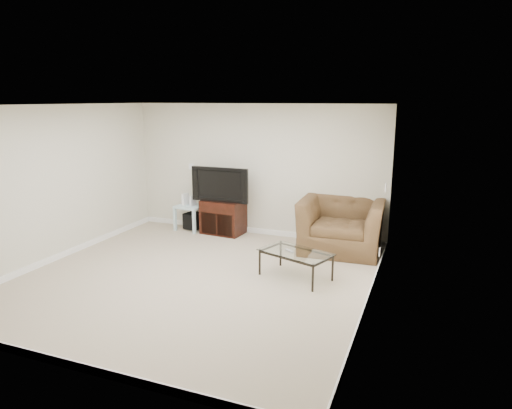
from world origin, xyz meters
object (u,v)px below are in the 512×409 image
at_px(subwoofer, 194,221).
at_px(television, 222,184).
at_px(tv_stand, 224,217).
at_px(coffee_table, 296,265).
at_px(side_table, 192,217).
at_px(recliner, 342,216).

bearing_deg(subwoofer, television, -4.17).
relative_size(tv_stand, television, 0.74).
bearing_deg(coffee_table, side_table, 147.41).
xyz_separation_m(television, subwoofer, (-0.68, 0.05, -0.82)).
bearing_deg(subwoofer, coffee_table, -33.17).
distance_m(recliner, coffee_table, 1.59).
height_order(television, side_table, television).
height_order(side_table, coffee_table, side_table).
xyz_separation_m(subwoofer, coffee_table, (2.66, -1.74, 0.02)).
relative_size(television, recliner, 0.77).
bearing_deg(television, tv_stand, 85.16).
relative_size(tv_stand, subwoofer, 2.53).
bearing_deg(recliner, subwoofer, 172.51).
bearing_deg(coffee_table, recliner, 75.71).
distance_m(side_table, coffee_table, 3.19).
xyz_separation_m(tv_stand, subwoofer, (-0.68, 0.02, -0.15)).
height_order(tv_stand, side_table, tv_stand).
bearing_deg(tv_stand, coffee_table, -36.39).
distance_m(side_table, recliner, 3.10).
xyz_separation_m(side_table, subwoofer, (0.03, 0.02, -0.07)).
bearing_deg(tv_stand, side_table, -175.31).
bearing_deg(tv_stand, recliner, -0.89).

